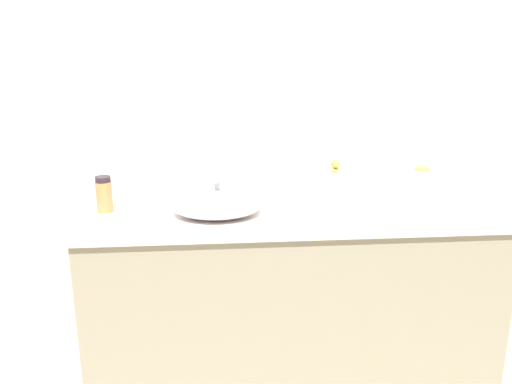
# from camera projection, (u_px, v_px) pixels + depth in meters

# --- Properties ---
(bathroom_wall_rear) EXTENTS (6.00, 0.06, 2.60)m
(bathroom_wall_rear) POSITION_uv_depth(u_px,v_px,m) (262.00, 100.00, 2.30)
(bathroom_wall_rear) COLOR silver
(bathroom_wall_rear) RESTS_ON ground
(vanity_counter) EXTENTS (1.70, 0.55, 0.90)m
(vanity_counter) POSITION_uv_depth(u_px,v_px,m) (292.00, 308.00, 2.25)
(vanity_counter) COLOR gray
(vanity_counter) RESTS_ON ground
(wall_mirror_panel) EXTENTS (1.37, 0.01, 0.98)m
(wall_mirror_panel) POSITION_uv_depth(u_px,v_px,m) (286.00, 79.00, 2.24)
(wall_mirror_panel) COLOR #B2BCC6
(wall_mirror_panel) RESTS_ON vanity_counter
(sink_basin) EXTENTS (0.35, 0.28, 0.08)m
(sink_basin) POSITION_uv_depth(u_px,v_px,m) (217.00, 205.00, 2.04)
(sink_basin) COLOR silver
(sink_basin) RESTS_ON vanity_counter
(faucet) EXTENTS (0.03, 0.15, 0.16)m
(faucet) POSITION_uv_depth(u_px,v_px,m) (216.00, 181.00, 2.17)
(faucet) COLOR silver
(faucet) RESTS_ON vanity_counter
(soap_dispenser) EXTENTS (0.06, 0.06, 0.21)m
(soap_dispenser) POSITION_uv_depth(u_px,v_px,m) (334.00, 189.00, 2.07)
(soap_dispenser) COLOR white
(soap_dispenser) RESTS_ON vanity_counter
(lotion_bottle) EXTENTS (0.07, 0.07, 0.16)m
(lotion_bottle) POSITION_uv_depth(u_px,v_px,m) (420.00, 187.00, 2.14)
(lotion_bottle) COLOR silver
(lotion_bottle) RESTS_ON vanity_counter
(perfume_bottle) EXTENTS (0.06, 0.06, 0.14)m
(perfume_bottle) POSITION_uv_depth(u_px,v_px,m) (104.00, 195.00, 2.07)
(perfume_bottle) COLOR #B6864B
(perfume_bottle) RESTS_ON vanity_counter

